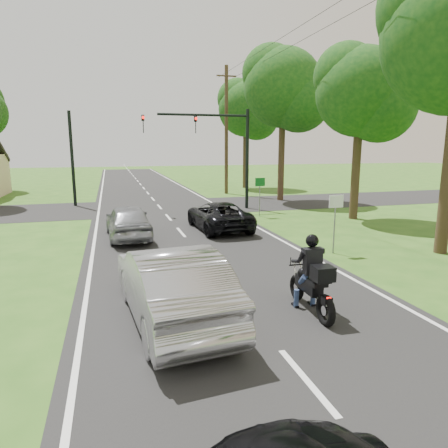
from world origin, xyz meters
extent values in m
plane|color=#2B5818|center=(0.00, 0.00, 0.00)|extent=(140.00, 140.00, 0.00)
cube|color=black|center=(0.00, 10.00, 0.01)|extent=(8.00, 100.00, 0.01)
cube|color=black|center=(0.00, 16.00, 0.01)|extent=(60.00, 7.00, 0.01)
torus|color=black|center=(1.43, -0.71, 0.33)|extent=(0.16, 0.66, 0.66)
torus|color=black|center=(1.38, -2.21, 0.33)|extent=(0.18, 0.72, 0.72)
cube|color=black|center=(1.40, -1.36, 0.63)|extent=(0.31, 0.95, 0.30)
sphere|color=black|center=(1.41, -1.11, 0.81)|extent=(0.34, 0.34, 0.34)
cube|color=black|center=(1.39, -1.71, 0.81)|extent=(0.36, 0.56, 0.10)
cube|color=#FF0C07|center=(1.37, -2.31, 0.65)|extent=(0.10, 0.03, 0.05)
cylinder|color=silver|center=(1.55, -1.91, 0.31)|extent=(0.12, 0.80, 0.09)
cylinder|color=black|center=(1.42, -0.91, 0.99)|extent=(0.62, 0.06, 0.04)
cube|color=black|center=(1.38, -2.01, 1.11)|extent=(0.45, 0.41, 0.32)
cube|color=black|center=(1.40, -1.51, 1.24)|extent=(0.40, 0.23, 0.60)
sphere|color=black|center=(1.40, -1.44, 1.70)|extent=(0.30, 0.30, 0.30)
cylinder|color=navy|center=(1.19, -1.17, 0.23)|extent=(0.12, 0.12, 0.45)
cylinder|color=navy|center=(1.63, -1.19, 0.23)|extent=(0.12, 0.12, 0.45)
imported|color=black|center=(1.81, 8.22, 0.66)|extent=(2.37, 4.75, 1.29)
imported|color=#AEADB2|center=(-1.78, -1.00, 0.84)|extent=(2.22, 5.18, 1.66)
imported|color=#919498|center=(-2.31, 7.50, 0.73)|extent=(1.90, 4.28, 1.43)
cylinder|color=black|center=(5.20, 14.00, 3.00)|extent=(0.20, 0.20, 6.00)
cylinder|color=black|center=(2.50, 14.00, 5.60)|extent=(5.40, 0.14, 0.14)
imported|color=black|center=(2.00, 14.00, 5.05)|extent=(0.16, 0.36, 1.00)
imported|color=black|center=(-1.00, 14.00, 5.05)|extent=(0.16, 0.36, 1.00)
sphere|color=#FF0C07|center=(2.00, 13.82, 5.38)|extent=(0.16, 0.16, 0.16)
sphere|color=#FF0C07|center=(-1.00, 13.82, 5.38)|extent=(0.16, 0.16, 0.16)
cylinder|color=black|center=(-5.20, 18.00, 3.00)|extent=(0.20, 0.20, 6.00)
cylinder|color=#4B3522|center=(6.20, 22.00, 5.00)|extent=(0.28, 0.28, 10.00)
cube|color=#4B3522|center=(6.20, 22.00, 9.20)|extent=(1.60, 0.10, 0.10)
cylinder|color=slate|center=(4.70, 3.00, 1.00)|extent=(0.05, 0.05, 2.00)
cube|color=silver|center=(4.70, 2.97, 1.90)|extent=(0.55, 0.04, 0.45)
cylinder|color=slate|center=(4.90, 11.00, 1.00)|extent=(0.05, 0.05, 2.00)
cube|color=#0C591E|center=(4.90, 10.97, 1.90)|extent=(0.55, 0.04, 0.45)
cylinder|color=#332316|center=(9.50, 9.00, 2.94)|extent=(0.44, 0.44, 5.88)
sphere|color=#103C12|center=(9.50, 9.00, 6.51)|extent=(4.50, 4.50, 4.50)
sphere|color=#103C12|center=(10.25, 8.40, 5.78)|extent=(3.60, 3.60, 3.60)
cylinder|color=#332316|center=(8.80, 17.00, 3.50)|extent=(0.44, 0.44, 7.00)
sphere|color=#103C12|center=(8.80, 17.00, 7.75)|extent=(5.40, 5.40, 5.40)
sphere|color=#103C12|center=(9.70, 16.28, 6.88)|extent=(4.32, 4.32, 4.32)
cylinder|color=#332316|center=(9.20, 26.00, 3.22)|extent=(0.44, 0.44, 6.44)
sphere|color=#103C12|center=(9.20, 26.00, 7.13)|extent=(4.95, 4.95, 4.95)
sphere|color=#103C12|center=(10.02, 25.34, 6.33)|extent=(3.96, 3.96, 3.96)
camera|label=1|loc=(-2.95, -9.38, 3.81)|focal=32.00mm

